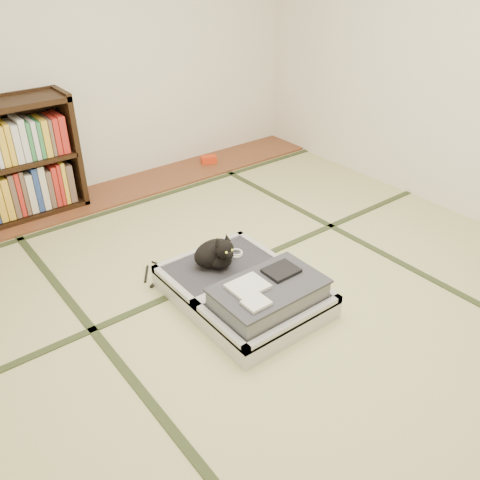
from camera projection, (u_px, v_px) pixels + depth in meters
floor at (268, 299)px, 3.21m from camera, size 4.50×4.50×0.00m
wood_strip at (123, 190)px, 4.56m from camera, size 4.00×0.50×0.02m
red_item at (209, 159)px, 5.06m from camera, size 0.17×0.14×0.07m
room_shell at (276, 58)px, 2.46m from camera, size 4.50×4.50×4.50m
tatami_borders at (222, 264)px, 3.54m from camera, size 4.00×4.50×0.01m
suitcase at (247, 291)px, 3.11m from camera, size 0.73×0.97×0.29m
cat at (217, 253)px, 3.23m from camera, size 0.32×0.33×0.26m
cable_coil at (236, 253)px, 3.39m from camera, size 0.10×0.10×0.02m
hanger at (163, 270)px, 3.48m from camera, size 0.39×0.27×0.01m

